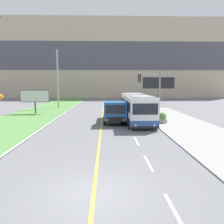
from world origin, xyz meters
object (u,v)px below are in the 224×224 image
(planter_round_third, at_px, (148,109))
(city_bus, at_px, (136,108))
(billboard_small, at_px, (35,97))
(dump_truck, at_px, (115,112))
(planter_round_near, at_px, (162,118))
(utility_pole_far, at_px, (58,79))
(planter_round_second, at_px, (153,113))
(traffic_light_mast, at_px, (153,91))
(billboard_large, at_px, (159,84))

(planter_round_third, bearing_deg, city_bus, -111.26)
(billboard_small, bearing_deg, dump_truck, -35.66)
(city_bus, distance_m, planter_round_third, 7.59)
(billboard_small, bearing_deg, planter_round_near, -27.53)
(utility_pole_far, xyz_separation_m, planter_round_second, (14.63, -12.29, -4.67))
(billboard_small, bearing_deg, traffic_light_mast, -32.44)
(dump_truck, xyz_separation_m, billboard_large, (9.31, 19.00, 3.11))
(dump_truck, height_order, planter_round_second, dump_truck)
(traffic_light_mast, relative_size, billboard_large, 0.90)
(city_bus, distance_m, planter_round_near, 3.32)
(utility_pole_far, bearing_deg, planter_round_second, -40.03)
(traffic_light_mast, bearing_deg, city_bus, 114.16)
(dump_truck, relative_size, utility_pole_far, 0.67)
(city_bus, bearing_deg, billboard_large, 68.99)
(planter_round_near, bearing_deg, traffic_light_mast, -141.53)
(dump_truck, bearing_deg, planter_round_near, -5.40)
(planter_round_near, distance_m, planter_round_third, 8.86)
(traffic_light_mast, bearing_deg, dump_truck, 158.34)
(billboard_small, height_order, planter_round_second, billboard_small)
(dump_truck, height_order, billboard_small, billboard_small)
(dump_truck, distance_m, utility_pole_far, 19.27)
(city_bus, distance_m, billboard_large, 19.10)
(billboard_small, xyz_separation_m, planter_round_near, (16.24, -8.46, -1.88))
(dump_truck, distance_m, billboard_small, 13.74)
(billboard_small, relative_size, planter_round_near, 3.66)
(planter_round_third, bearing_deg, traffic_light_mast, -98.28)
(traffic_light_mast, bearing_deg, billboard_small, 147.56)
(utility_pole_far, xyz_separation_m, billboard_large, (18.89, 2.77, -0.88))
(billboard_large, xyz_separation_m, planter_round_third, (-4.05, -10.63, -3.79))
(billboard_large, bearing_deg, planter_round_third, -110.85)
(traffic_light_mast, relative_size, planter_round_third, 5.23)
(billboard_small, bearing_deg, planter_round_third, 1.38)
(traffic_light_mast, height_order, planter_round_near, traffic_light_mast)
(utility_pole_far, relative_size, billboard_small, 2.49)
(billboard_small, bearing_deg, utility_pole_far, 79.50)
(utility_pole_far, distance_m, planter_round_near, 22.74)
(planter_round_second, bearing_deg, planter_round_third, 87.14)
(dump_truck, xyz_separation_m, traffic_light_mast, (3.82, -1.52, 2.34))
(utility_pole_far, height_order, billboard_large, utility_pole_far)
(utility_pole_far, bearing_deg, traffic_light_mast, -52.93)
(planter_round_second, height_order, planter_round_third, planter_round_second)
(planter_round_near, bearing_deg, city_bus, 144.58)
(traffic_light_mast, distance_m, planter_round_near, 3.43)
(utility_pole_far, distance_m, traffic_light_mast, 22.30)
(dump_truck, height_order, billboard_large, billboard_large)
(planter_round_near, bearing_deg, billboard_small, 152.47)
(utility_pole_far, height_order, traffic_light_mast, utility_pole_far)
(city_bus, relative_size, planter_round_third, 11.04)
(billboard_large, relative_size, planter_round_third, 5.82)
(city_bus, distance_m, utility_pole_far, 19.53)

